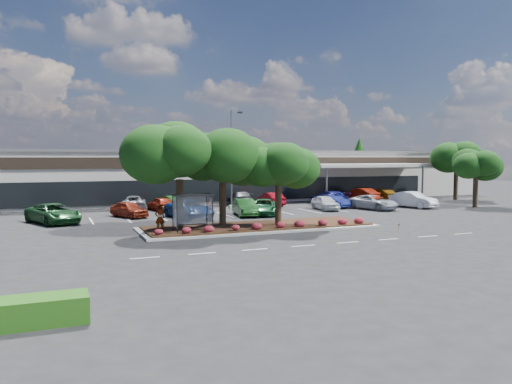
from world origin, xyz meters
name	(u,v)px	position (x,y,z in m)	size (l,w,h in m)	color
ground	(307,234)	(0.00, 0.00, 0.00)	(160.00, 160.00, 0.00)	black
retail_store	(186,174)	(0.06, 33.91, 3.15)	(80.40, 25.20, 6.25)	beige
landscape_island	(259,227)	(-2.00, 4.00, 0.12)	(18.00, 6.00, 0.26)	#A9A8A3
lane_markings	(250,218)	(-0.14, 10.42, 0.01)	(33.12, 20.06, 0.01)	silver
shrub_row	(270,225)	(-2.00, 1.90, 0.51)	(17.00, 0.80, 0.50)	maroon
bus_shelter	(192,202)	(-7.50, 2.95, 2.31)	(2.75, 1.55, 2.59)	black
island_tree_west	(179,174)	(-8.00, 4.50, 4.21)	(7.20, 7.20, 7.89)	#12350D
island_tree_mid	(222,177)	(-4.50, 5.20, 3.92)	(6.60, 6.60, 7.32)	#12350D
island_tree_east	(278,182)	(-0.50, 3.70, 3.51)	(5.80, 5.80, 6.50)	#12350D
hedge_south_west	(6,314)	(-18.00, -13.50, 0.45)	(5.00, 1.30, 0.90)	#1E4F12
tree_east_near	(476,177)	(26.00, 10.00, 3.25)	(5.60, 5.60, 6.51)	#12350D
tree_east_far	(456,170)	(31.00, 18.00, 3.81)	(6.40, 6.40, 7.62)	#12350D
conifer_north_east	(359,162)	(34.00, 44.00, 4.50)	(3.96, 3.96, 9.00)	#12350D
person_waiting	(160,218)	(-9.67, 3.43, 1.20)	(0.69, 0.45, 1.88)	#594C47
light_pole	(232,165)	(0.92, 18.10, 4.57)	(1.38, 0.88, 10.27)	#A9A8A3
survey_stake	(399,229)	(4.53, -4.27, 0.68)	(0.07, 0.14, 1.06)	#9D7F52
car_0	(53,213)	(-16.48, 13.04, 0.81)	(2.70, 5.86, 1.63)	#1C4D24
car_1	(129,209)	(-10.14, 14.87, 0.73)	(1.72, 4.28, 1.46)	maroon
car_2	(189,209)	(-5.28, 12.18, 0.81)	(2.69, 5.84, 1.62)	navy
car_3	(245,207)	(-0.06, 11.97, 0.78)	(1.65, 4.74, 1.56)	#19491B
car_4	(264,207)	(1.82, 11.92, 0.74)	(2.47, 5.35, 1.49)	#18542A
car_5	(325,203)	(9.44, 13.64, 0.75)	(1.77, 4.40, 1.50)	silver
car_6	(334,201)	(11.57, 15.49, 0.70)	(1.49, 4.27, 1.41)	navy
car_7	(373,202)	(14.25, 12.13, 0.75)	(2.48, 5.39, 1.50)	#A8ABB4
car_8	(413,200)	(19.42, 12.16, 0.85)	(1.80, 5.17, 1.70)	silver
car_9	(134,203)	(-8.75, 21.45, 0.73)	(2.43, 5.28, 1.47)	slate
car_10	(170,202)	(-5.19, 20.33, 0.72)	(1.52, 4.35, 1.43)	#174C16
car_11	(161,204)	(-6.38, 19.25, 0.71)	(1.68, 4.18, 1.42)	maroon
car_12	(241,198)	(3.32, 22.03, 0.78)	(2.18, 5.36, 1.55)	#525358
car_13	(271,199)	(5.97, 19.57, 0.75)	(1.59, 4.57, 1.50)	maroon
car_15	(329,198)	(12.48, 17.92, 0.82)	(2.29, 5.63, 1.64)	navy
car_16	(361,195)	(18.51, 20.61, 0.82)	(1.74, 4.99, 1.64)	maroon
car_17	(382,194)	(22.37, 21.67, 0.70)	(1.48, 4.25, 1.40)	#663D09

